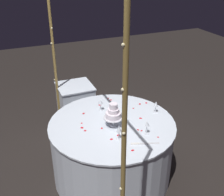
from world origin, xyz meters
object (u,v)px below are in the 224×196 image
Objects in this scene: decorative_arch at (76,59)px; main_table at (112,149)px; side_table at (76,109)px; wine_glass_3 at (156,105)px; tiered_cake at (113,114)px; cake_knife at (143,144)px; wine_glass_0 at (100,102)px; wine_glass_1 at (119,129)px; wine_glass_2 at (147,125)px.

decorative_arch is 1.65× the size of main_table.
wine_glass_3 reaches higher than side_table.
main_table is 0.54m from tiered_cake.
wine_glass_3 is at bearing -88.87° from decorative_arch.
decorative_arch is 1.10m from cake_knife.
decorative_arch is 0.87m from wine_glass_0.
wine_glass_1 is (-0.26, 0.05, -0.04)m from tiered_cake.
decorative_arch reaches higher than wine_glass_2.
cake_knife is (-0.15, 0.12, -0.11)m from wine_glass_2.
main_table is at bearing -90.15° from decorative_arch.
decorative_arch reaches higher than tiered_cake.
decorative_arch reaches higher than wine_glass_0.
cake_knife is (-1.61, -0.27, 0.37)m from side_table.
tiered_cake is 0.27m from wine_glass_1.
cake_knife is (-0.44, -0.15, -0.15)m from tiered_cake.
decorative_arch is 15.94× the size of wine_glass_3.
tiered_cake is 0.49m from cake_knife.
tiered_cake is 0.40m from wine_glass_2.
wine_glass_2 is 0.22m from cake_knife.
decorative_arch is at bearing 62.18° from wine_glass_2.
wine_glass_2 is at bearing -142.29° from main_table.
tiered_cake is 1.85× the size of wine_glass_2.
decorative_arch is 0.85m from wine_glass_1.
tiered_cake reaches higher than wine_glass_2.
wine_glass_0 is at bearing -3.09° from wine_glass_1.
cake_knife is at bearing 141.55° from wine_glass_2.
main_table is 9.64× the size of wine_glass_3.
wine_glass_2 is at bearing -95.00° from wine_glass_1.
wine_glass_0 is 1.01× the size of wine_glass_3.
tiered_cake is at bearing 173.28° from main_table.
wine_glass_2 reaches higher than cake_knife.
wine_glass_2 is at bearing 138.09° from wine_glass_3.
cake_knife is at bearing 139.08° from wine_glass_3.
tiered_cake is (-0.05, 0.01, 0.54)m from main_table.
decorative_arch is 3.08× the size of side_table.
tiered_cake is 0.38m from wine_glass_0.
wine_glass_0 reaches higher than cake_knife.
decorative_arch is 15.72× the size of wine_glass_0.
wine_glass_0 is at bearing 1.76° from tiered_cake.
tiered_cake is 1.82× the size of wine_glass_0.
wine_glass_2 is 0.54× the size of cake_knife.
side_table is 5.17× the size of wine_glass_2.
main_table is 5.22× the size of tiered_cake.
tiered_cake is (-0.05, -0.38, -0.67)m from decorative_arch.
tiered_cake reaches higher than wine_glass_3.
wine_glass_1 is (-0.31, 0.05, 0.50)m from main_table.
wine_glass_1 reaches higher than wine_glass_0.
main_table is 1.12m from side_table.
main_table is 5.17× the size of cake_knife.
wine_glass_0 reaches higher than wine_glass_2.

